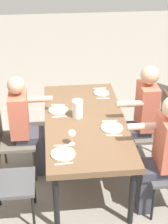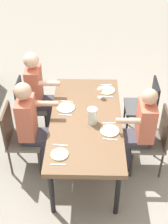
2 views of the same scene
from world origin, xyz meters
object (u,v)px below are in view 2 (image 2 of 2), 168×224
object	(u,v)px
diner_guest_third	(32,125)
water_pitcher	(92,116)
chair_west_south	(28,103)
chair_west_north	(145,104)
plate_3	(60,154)
chair_mid_south	(18,135)
diner_man_white	(39,91)
chair_mid_north	(154,138)
plate_2	(110,131)
dining_table	(86,122)
plate_0	(107,90)
wine_glass_0	(100,90)
plate_1	(66,108)
diner_woman_green	(140,129)

from	to	relation	value
diner_guest_third	water_pitcher	xyz separation A→B (m)	(-0.02, 0.75, 0.13)
chair_west_south	water_pitcher	distance (m)	1.24
chair_west_north	water_pitcher	size ratio (longest dim) A/B	4.24
diner_guest_third	plate_3	bearing A→B (deg)	35.29
chair_mid_south	water_pitcher	distance (m)	1.01
chair_west_north	diner_man_white	bearing A→B (deg)	-89.90
chair_mid_north	plate_2	world-z (taller)	chair_mid_north
dining_table	chair_mid_south	distance (m)	0.90
chair_mid_south	plate_0	distance (m)	1.40
chair_west_north	dining_table	bearing A→B (deg)	-53.21
plate_0	wine_glass_0	distance (m)	0.23
chair_west_north	plate_3	xyz separation A→B (m)	(1.30, -1.15, 0.25)
chair_mid_south	wine_glass_0	size ratio (longest dim) A/B	5.63
plate_3	chair_mid_south	bearing A→B (deg)	-132.66
chair_mid_south	plate_2	world-z (taller)	chair_mid_south
wine_glass_0	water_pitcher	size ratio (longest dim) A/B	0.80
diner_guest_third	water_pitcher	distance (m)	0.76
plate_1	water_pitcher	size ratio (longest dim) A/B	1.17
wine_glass_0	chair_west_south	bearing A→B (deg)	-99.78
chair_west_north	water_pitcher	distance (m)	1.13
diner_woman_green	diner_man_white	bearing A→B (deg)	-118.86
plate_0	plate_3	bearing A→B (deg)	-23.70
plate_2	water_pitcher	world-z (taller)	water_pitcher
chair_west_north	chair_mid_north	size ratio (longest dim) A/B	0.95
chair_west_south	water_pitcher	world-z (taller)	water_pitcher
plate_0	water_pitcher	world-z (taller)	water_pitcher
diner_man_white	wine_glass_0	xyz separation A→B (m)	(0.18, 0.88, 0.16)
dining_table	plate_0	bearing A→B (deg)	156.03
chair_west_north	diner_woman_green	distance (m)	0.80
chair_mid_south	diner_guest_third	bearing A→B (deg)	90.80
plate_0	wine_glass_0	world-z (taller)	wine_glass_0
wine_glass_0	chair_west_north	bearing A→B (deg)	104.79
diner_woman_green	wine_glass_0	bearing A→B (deg)	-139.46
chair_west_north	chair_west_south	size ratio (longest dim) A/B	1.03
chair_west_south	chair_mid_south	bearing A→B (deg)	-0.65
chair_west_north	diner_guest_third	xyz separation A→B (m)	(0.75, -1.55, 0.20)
dining_table	chair_west_north	xyz separation A→B (m)	(-0.65, 0.87, -0.18)
chair_west_south	diner_woman_green	xyz separation A→B (m)	(0.76, 1.55, 0.17)
diner_man_white	plate_3	size ratio (longest dim) A/B	6.46
plate_3	water_pitcher	bearing A→B (deg)	147.75
dining_table	chair_mid_north	world-z (taller)	chair_mid_north
chair_west_north	chair_west_south	xyz separation A→B (m)	(-0.00, -1.74, -0.01)
diner_man_white	plate_0	world-z (taller)	diner_man_white
plate_3	plate_2	bearing A→B (deg)	125.61
plate_1	diner_guest_third	bearing A→B (deg)	-52.45
chair_mid_north	wine_glass_0	size ratio (longest dim) A/B	5.54
chair_west_north	plate_1	distance (m)	1.25
diner_woman_green	plate_0	size ratio (longest dim) A/B	5.19
plate_0	water_pitcher	bearing A→B (deg)	-15.96
plate_1	diner_woman_green	bearing A→B (deg)	71.57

